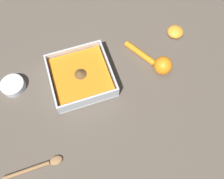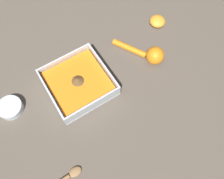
{
  "view_description": "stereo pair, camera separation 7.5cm",
  "coord_description": "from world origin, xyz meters",
  "px_view_note": "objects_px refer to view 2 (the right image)",
  "views": [
    {
      "loc": [
        0.0,
        0.4,
        0.71
      ],
      "look_at": [
        -0.1,
        0.1,
        0.03
      ],
      "focal_mm": 35.0,
      "sensor_mm": 36.0,
      "label": 1
    },
    {
      "loc": [
        0.07,
        0.37,
        0.71
      ],
      "look_at": [
        -0.1,
        0.1,
        0.03
      ],
      "focal_mm": 35.0,
      "sensor_mm": 36.0,
      "label": 2
    }
  ],
  "objects_px": {
    "lemon_squeezer": "(150,54)",
    "lemon_half": "(157,21)",
    "spice_bowl": "(10,108)",
    "square_dish": "(79,83)"
  },
  "relations": [
    {
      "from": "spice_bowl",
      "to": "lemon_half",
      "type": "height_order",
      "value": "lemon_half"
    },
    {
      "from": "spice_bowl",
      "to": "lemon_squeezer",
      "type": "relative_size",
      "value": 0.44
    },
    {
      "from": "square_dish",
      "to": "lemon_squeezer",
      "type": "xyz_separation_m",
      "value": [
        -0.28,
        0.04,
        0.01
      ]
    },
    {
      "from": "spice_bowl",
      "to": "lemon_half",
      "type": "distance_m",
      "value": 0.65
    },
    {
      "from": "square_dish",
      "to": "lemon_half",
      "type": "xyz_separation_m",
      "value": [
        -0.41,
        -0.08,
        -0.0
      ]
    },
    {
      "from": "spice_bowl",
      "to": "lemon_half",
      "type": "relative_size",
      "value": 1.31
    },
    {
      "from": "lemon_squeezer",
      "to": "lemon_half",
      "type": "distance_m",
      "value": 0.17
    },
    {
      "from": "lemon_half",
      "to": "square_dish",
      "type": "bearing_deg",
      "value": 10.64
    },
    {
      "from": "spice_bowl",
      "to": "lemon_half",
      "type": "bearing_deg",
      "value": -177.34
    },
    {
      "from": "spice_bowl",
      "to": "lemon_squeezer",
      "type": "bearing_deg",
      "value": 170.41
    }
  ]
}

